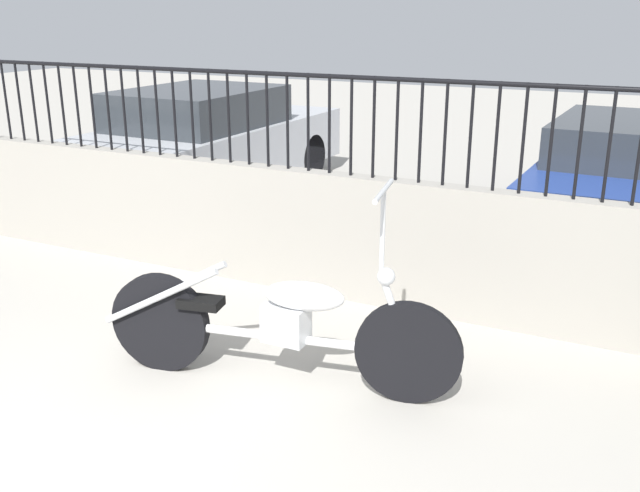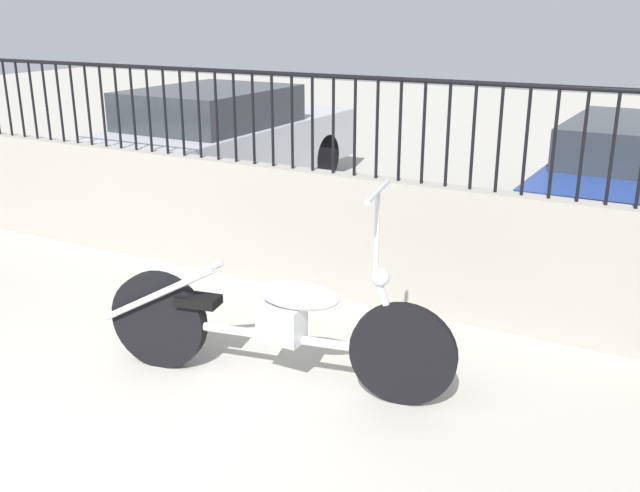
# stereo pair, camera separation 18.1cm
# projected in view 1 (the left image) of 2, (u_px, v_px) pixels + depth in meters

# --- Properties ---
(low_wall) EXTENTS (10.98, 0.18, 1.05)m
(low_wall) POSITION_uv_depth(u_px,v_px,m) (299.00, 230.00, 6.05)
(low_wall) COLOR #9E998E
(low_wall) RESTS_ON ground_plane
(fence_railing) EXTENTS (10.98, 0.04, 0.78)m
(fence_railing) POSITION_uv_depth(u_px,v_px,m) (298.00, 106.00, 5.72)
(fence_railing) COLOR black
(fence_railing) RESTS_ON low_wall
(motorcycle_white) EXTENTS (2.33, 0.69, 1.35)m
(motorcycle_white) POSITION_uv_depth(u_px,v_px,m) (263.00, 322.00, 4.52)
(motorcycle_white) COLOR black
(motorcycle_white) RESTS_ON ground_plane
(car_silver) EXTENTS (1.78, 4.23, 1.37)m
(car_silver) POSITION_uv_depth(u_px,v_px,m) (207.00, 141.00, 9.11)
(car_silver) COLOR black
(car_silver) RESTS_ON ground_plane
(car_blue) EXTENTS (1.85, 4.07, 1.25)m
(car_blue) POSITION_uv_depth(u_px,v_px,m) (634.00, 176.00, 7.44)
(car_blue) COLOR black
(car_blue) RESTS_ON ground_plane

